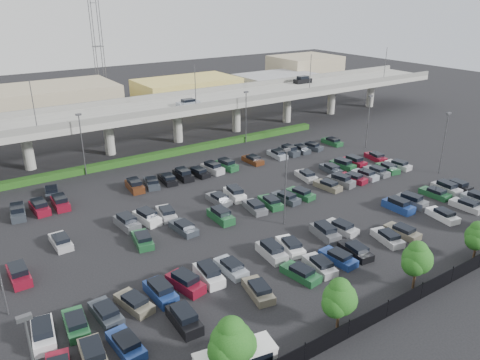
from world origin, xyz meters
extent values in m
plane|color=black|center=(0.00, 0.00, 0.00)|extent=(280.00, 280.00, 0.00)
cube|color=gray|center=(0.00, 32.00, 7.25)|extent=(150.00, 13.00, 1.10)
cube|color=slate|center=(0.00, 25.75, 8.30)|extent=(150.00, 0.50, 1.00)
cube|color=slate|center=(0.00, 38.25, 8.30)|extent=(150.00, 0.50, 1.00)
cylinder|color=gray|center=(-23.00, 32.00, 3.35)|extent=(1.80, 1.80, 6.70)
cube|color=slate|center=(-23.00, 32.00, 6.50)|extent=(2.60, 9.75, 0.50)
cylinder|color=gray|center=(-9.00, 32.00, 3.35)|extent=(1.80, 1.80, 6.70)
cube|color=slate|center=(-9.00, 32.00, 6.50)|extent=(2.60, 9.75, 0.50)
cylinder|color=gray|center=(5.00, 32.00, 3.35)|extent=(1.80, 1.80, 6.70)
cube|color=slate|center=(5.00, 32.00, 6.50)|extent=(2.60, 9.75, 0.50)
cylinder|color=gray|center=(19.00, 32.00, 3.35)|extent=(1.80, 1.80, 6.70)
cube|color=slate|center=(19.00, 32.00, 6.50)|extent=(2.60, 9.75, 0.50)
cylinder|color=gray|center=(33.00, 32.00, 3.35)|extent=(1.80, 1.80, 6.70)
cube|color=slate|center=(33.00, 32.00, 6.50)|extent=(2.60, 9.75, 0.50)
cylinder|color=gray|center=(47.00, 32.00, 3.35)|extent=(1.80, 1.80, 6.70)
cube|color=slate|center=(47.00, 32.00, 6.50)|extent=(2.60, 9.75, 0.50)
cylinder|color=gray|center=(61.00, 32.00, 3.35)|extent=(1.80, 1.80, 6.70)
cube|color=slate|center=(61.00, 32.00, 6.50)|extent=(2.60, 9.75, 0.50)
cube|color=#8A929E|center=(6.00, 29.00, 8.21)|extent=(4.40, 1.82, 0.82)
cube|color=black|center=(6.00, 29.00, 8.84)|extent=(2.30, 1.60, 0.50)
cube|color=black|center=(40.00, 35.00, 8.32)|extent=(4.40, 1.82, 1.05)
cube|color=black|center=(40.00, 35.00, 9.14)|extent=(2.60, 1.60, 0.65)
cylinder|color=#48494D|center=(-22.00, 25.90, 11.80)|extent=(0.14, 0.14, 8.00)
cylinder|color=#48494D|center=(6.00, 25.90, 11.80)|extent=(0.14, 0.14, 8.00)
cylinder|color=#48494D|center=(34.00, 25.90, 11.80)|extent=(0.14, 0.14, 8.00)
cylinder|color=#48494D|center=(58.00, 25.90, 11.80)|extent=(0.14, 0.14, 8.00)
cube|color=#1A4112|center=(0.00, 25.00, 0.55)|extent=(66.00, 1.60, 1.10)
cube|color=black|center=(0.00, -28.00, 0.90)|extent=(70.00, 0.06, 1.80)
cylinder|color=black|center=(-14.00, -28.00, 1.00)|extent=(0.10, 0.10, 2.00)
cylinder|color=black|center=(-9.00, -28.00, 1.00)|extent=(0.10, 0.10, 2.00)
cylinder|color=black|center=(-4.00, -28.00, 1.00)|extent=(0.10, 0.10, 2.00)
cylinder|color=black|center=(1.00, -28.00, 1.00)|extent=(0.10, 0.10, 2.00)
cylinder|color=black|center=(6.00, -28.00, 1.00)|extent=(0.10, 0.10, 2.00)
cylinder|color=black|center=(11.00, -28.00, 1.00)|extent=(0.10, 0.10, 2.00)
sphere|color=#154612|center=(-20.00, -26.45, 3.76)|extent=(3.39, 3.39, 3.39)
sphere|color=#154612|center=(-19.21, -26.35, 3.15)|extent=(2.67, 2.67, 2.67)
sphere|color=#154612|center=(-20.67, -26.53, 3.39)|extent=(2.67, 2.67, 2.67)
sphere|color=#154612|center=(-19.96, -26.33, 4.73)|extent=(2.30, 2.30, 2.30)
cylinder|color=#332316|center=(-9.00, -26.67, 0.98)|extent=(0.26, 0.26, 1.96)
sphere|color=#154612|center=(-9.00, -26.67, 3.37)|extent=(3.04, 3.04, 3.04)
sphere|color=#154612|center=(-8.29, -26.57, 2.82)|extent=(2.39, 2.39, 2.39)
sphere|color=#154612|center=(-9.60, -26.75, 3.04)|extent=(2.39, 2.39, 2.39)
sphere|color=#154612|center=(-8.96, -26.55, 4.24)|extent=(2.06, 2.06, 2.06)
cylinder|color=#332316|center=(2.00, -26.39, 0.99)|extent=(0.26, 0.26, 1.97)
sphere|color=#154612|center=(2.00, -26.39, 3.39)|extent=(3.07, 3.07, 3.07)
sphere|color=#154612|center=(2.71, -26.29, 2.85)|extent=(2.41, 2.41, 2.41)
sphere|color=#154612|center=(1.40, -26.47, 3.07)|extent=(2.41, 2.41, 2.41)
sphere|color=#154612|center=(2.04, -26.27, 4.27)|extent=(2.08, 2.08, 2.08)
cylinder|color=#332316|center=(12.00, -26.82, 0.90)|extent=(0.26, 0.26, 1.80)
sphere|color=#154612|center=(12.00, -26.82, 3.09)|extent=(2.79, 2.79, 2.79)
sphere|color=#154612|center=(12.65, -26.72, 2.59)|extent=(2.19, 2.19, 2.19)
sphere|color=#154612|center=(11.45, -26.90, 2.79)|extent=(2.19, 2.19, 2.19)
sphere|color=#154612|center=(12.04, -26.70, 3.89)|extent=(1.89, 1.89, 1.89)
cube|color=black|center=(-19.22, -25.74, 1.38)|extent=(5.81, 3.06, 0.85)
cube|color=silver|center=(-19.22, -25.74, 1.98)|extent=(6.78, 3.26, 0.22)
cube|color=#676151|center=(-28.25, -18.50, 0.53)|extent=(2.27, 4.57, 1.05)
cube|color=black|center=(-28.25, -18.50, 1.34)|extent=(1.87, 2.75, 0.65)
cube|color=navy|center=(-25.50, -18.50, 0.41)|extent=(2.18, 4.54, 0.82)
cube|color=black|center=(-25.50, -18.70, 1.04)|extent=(1.79, 2.42, 0.50)
cube|color=black|center=(-20.00, -18.50, 0.53)|extent=(1.97, 4.46, 1.05)
cube|color=black|center=(-20.00, -18.50, 1.34)|extent=(1.69, 2.65, 0.65)
cube|color=#676151|center=(-11.75, -18.50, 0.41)|extent=(2.64, 4.67, 0.82)
cube|color=black|center=(-11.75, -18.70, 1.04)|extent=(2.02, 2.57, 0.50)
cube|color=#1D512B|center=(-6.25, -18.50, 0.41)|extent=(2.46, 4.62, 0.82)
cube|color=black|center=(-6.25, -18.70, 1.04)|extent=(1.93, 2.51, 0.50)
cube|color=#ABABAF|center=(-3.50, -18.50, 0.41)|extent=(2.41, 4.61, 0.82)
cube|color=black|center=(-3.50, -18.70, 1.04)|extent=(1.90, 2.50, 0.50)
cube|color=navy|center=(-0.75, -18.50, 0.41)|extent=(2.16, 4.53, 0.82)
cube|color=black|center=(-0.75, -18.70, 1.04)|extent=(1.78, 2.42, 0.50)
cube|color=black|center=(2.00, -18.50, 0.41)|extent=(2.29, 4.57, 0.82)
cube|color=black|center=(2.00, -18.70, 1.04)|extent=(1.84, 2.46, 0.50)
cube|color=#ABABAF|center=(7.50, -18.50, 0.41)|extent=(2.69, 4.68, 0.82)
cube|color=black|center=(7.50, -18.70, 1.04)|extent=(2.04, 2.58, 0.50)
cube|color=#676151|center=(10.25, -18.50, 0.41)|extent=(2.08, 4.50, 0.82)
cube|color=black|center=(10.25, -18.70, 1.04)|extent=(1.73, 2.39, 0.50)
cube|color=white|center=(18.50, -18.50, 0.41)|extent=(2.50, 4.64, 0.82)
cube|color=black|center=(18.50, -18.70, 1.04)|extent=(1.95, 2.53, 0.50)
cube|color=#ABABAF|center=(24.00, -18.50, 0.41)|extent=(1.93, 4.44, 0.82)
cube|color=black|center=(24.00, -18.70, 1.04)|extent=(1.66, 2.34, 0.50)
cube|color=#8A929E|center=(26.75, -18.50, 0.53)|extent=(1.87, 4.42, 1.05)
cube|color=black|center=(26.75, -18.50, 1.34)|extent=(1.63, 2.62, 0.65)
cube|color=white|center=(-31.00, -13.50, 0.53)|extent=(2.42, 4.61, 1.05)
cube|color=black|center=(-31.00, -13.50, 1.34)|extent=(1.95, 2.80, 0.65)
cube|color=#1D512B|center=(-28.25, -13.50, 0.41)|extent=(2.25, 4.56, 0.82)
cube|color=black|center=(-28.25, -13.70, 1.04)|extent=(1.82, 2.45, 0.50)
cube|color=#2D333B|center=(-25.50, -13.50, 0.41)|extent=(2.13, 4.52, 0.82)
cube|color=black|center=(-25.50, -13.70, 1.04)|extent=(1.76, 2.41, 0.50)
cube|color=#676151|center=(-22.75, -13.50, 0.41)|extent=(2.73, 4.69, 0.82)
cube|color=black|center=(-22.75, -13.70, 1.04)|extent=(2.06, 2.59, 0.50)
cube|color=navy|center=(-20.00, -13.50, 0.53)|extent=(2.01, 4.47, 1.05)
cube|color=black|center=(-20.00, -13.50, 1.34)|extent=(1.71, 2.67, 0.65)
cube|color=maroon|center=(-17.25, -13.50, 0.53)|extent=(2.75, 4.69, 1.05)
cube|color=black|center=(-17.25, -13.50, 1.34)|extent=(2.14, 2.89, 0.65)
cube|color=white|center=(-14.50, -13.50, 0.53)|extent=(2.20, 4.54, 1.05)
cube|color=black|center=(-14.50, -13.50, 1.34)|extent=(1.82, 2.73, 0.65)
cube|color=#8A929E|center=(-11.75, -13.50, 0.41)|extent=(1.87, 4.42, 0.82)
cube|color=black|center=(-11.75, -13.70, 1.04)|extent=(1.63, 2.32, 0.50)
cube|color=#ABABAF|center=(-6.25, -13.50, 0.53)|extent=(2.23, 4.55, 1.05)
cube|color=black|center=(-6.25, -13.50, 1.34)|extent=(1.84, 2.74, 0.65)
cube|color=white|center=(-3.50, -13.50, 0.41)|extent=(2.74, 4.69, 0.82)
cube|color=black|center=(-3.50, -13.70, 1.04)|extent=(2.06, 2.59, 0.50)
cube|color=#56585D|center=(2.00, -13.50, 0.53)|extent=(2.48, 4.63, 1.05)
cube|color=black|center=(2.00, -13.50, 1.34)|extent=(1.98, 2.82, 0.65)
cube|color=#ABABAF|center=(4.75, -13.50, 0.41)|extent=(2.22, 4.55, 0.82)
cube|color=black|center=(4.75, -13.70, 1.04)|extent=(1.81, 2.44, 0.50)
cube|color=navy|center=(15.75, -13.50, 0.53)|extent=(1.86, 4.42, 1.05)
cube|color=black|center=(15.75, -13.50, 1.34)|extent=(1.62, 2.61, 0.65)
cube|color=#56585D|center=(18.50, -13.50, 0.53)|extent=(2.37, 4.60, 1.05)
cube|color=black|center=(18.50, -13.50, 1.34)|extent=(1.92, 2.78, 0.65)
cube|color=#1D512B|center=(24.00, -13.50, 0.41)|extent=(1.97, 4.46, 0.82)
cube|color=black|center=(24.00, -13.70, 1.04)|extent=(1.68, 2.35, 0.50)
cube|color=#ABABAF|center=(26.75, -13.50, 0.53)|extent=(2.21, 4.54, 1.05)
cube|color=black|center=(26.75, -13.50, 1.34)|extent=(1.83, 2.73, 0.65)
cube|color=black|center=(29.50, -13.50, 0.41)|extent=(2.04, 4.49, 0.82)
cube|color=black|center=(29.50, -13.70, 1.04)|extent=(1.72, 2.38, 0.50)
cube|color=maroon|center=(-31.00, -2.50, 0.53)|extent=(1.89, 4.43, 1.05)
cube|color=black|center=(-31.00, -2.50, 1.34)|extent=(1.64, 2.62, 0.65)
cube|color=#1D512B|center=(-17.25, -2.50, 0.41)|extent=(2.52, 4.64, 0.82)
cube|color=black|center=(-17.25, -2.70, 1.04)|extent=(1.96, 2.53, 0.50)
cube|color=#2D333B|center=(-11.75, -2.50, 0.41)|extent=(2.19, 4.54, 0.82)
cube|color=black|center=(-11.75, -2.70, 1.04)|extent=(1.79, 2.43, 0.50)
cube|color=#1D512B|center=(-6.25, -2.50, 0.53)|extent=(1.86, 4.41, 1.05)
cube|color=black|center=(-6.25, -2.50, 1.34)|extent=(1.62, 2.61, 0.65)
cube|color=#56585D|center=(-0.75, -2.50, 0.41)|extent=(2.39, 4.60, 0.82)
cube|color=black|center=(-0.75, -2.70, 1.04)|extent=(1.89, 2.49, 0.50)
cube|color=#1D512B|center=(2.00, -2.50, 0.41)|extent=(2.37, 4.60, 0.82)
cube|color=black|center=(2.00, -2.70, 1.04)|extent=(1.88, 2.49, 0.50)
cube|color=#2D333B|center=(4.75, -2.50, 0.41)|extent=(2.42, 4.61, 0.82)
cube|color=black|center=(4.75, -2.70, 1.04)|extent=(1.91, 2.50, 0.50)
cube|color=#1D512B|center=(7.50, -2.50, 0.41)|extent=(2.46, 4.62, 0.82)
cube|color=black|center=(7.50, -2.70, 1.04)|extent=(1.93, 2.52, 0.50)
cube|color=#676151|center=(13.00, -2.50, 0.41)|extent=(2.32, 4.58, 0.82)
cube|color=black|center=(13.00, -2.70, 1.04)|extent=(1.86, 2.47, 0.50)
cube|color=#56585D|center=(15.75, -2.50, 0.53)|extent=(2.58, 4.66, 1.05)
cube|color=black|center=(15.75, -2.50, 1.34)|extent=(2.04, 2.85, 0.65)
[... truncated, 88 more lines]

